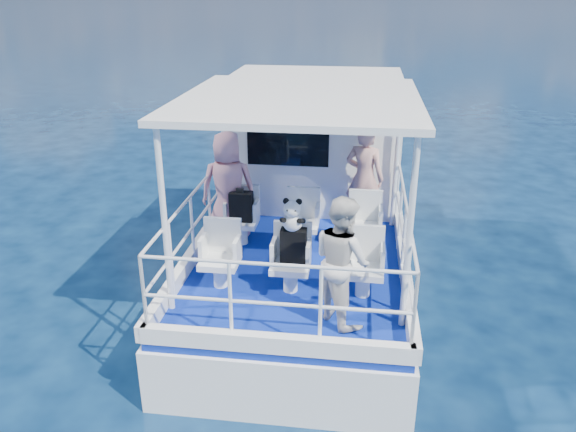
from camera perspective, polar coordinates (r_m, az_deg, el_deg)
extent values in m
plane|color=black|center=(8.55, 1.19, -9.12)|extent=(2000.00, 2000.00, 0.00)
cube|color=white|center=(9.42, 1.88, -5.97)|extent=(3.00, 7.00, 1.60)
cube|color=navy|center=(9.04, 1.95, -1.22)|extent=(2.90, 6.90, 0.10)
cube|color=white|center=(9.90, 2.80, 7.90)|extent=(2.85, 2.00, 2.20)
cube|color=white|center=(7.22, 1.21, 11.78)|extent=(3.00, 3.20, 0.08)
cylinder|color=white|center=(6.44, -12.43, -0.70)|extent=(0.07, 0.07, 2.20)
cylinder|color=white|center=(6.10, 12.22, -2.01)|extent=(0.07, 0.07, 2.20)
cylinder|color=white|center=(9.06, -6.41, 6.43)|extent=(0.07, 0.07, 2.20)
cylinder|color=white|center=(8.82, 10.98, 5.72)|extent=(0.07, 0.07, 2.20)
cube|color=white|center=(8.35, -4.74, -1.56)|extent=(0.48, 0.46, 0.38)
cube|color=white|center=(8.22, 1.41, -1.90)|extent=(0.48, 0.46, 0.38)
cube|color=white|center=(8.18, 7.69, -2.22)|extent=(0.48, 0.46, 0.38)
cube|color=white|center=(7.22, -6.89, -5.70)|extent=(0.48, 0.46, 0.38)
cube|color=white|center=(7.06, 0.25, -6.19)|extent=(0.48, 0.46, 0.38)
cube|color=white|center=(7.02, 7.61, -6.60)|extent=(0.48, 0.46, 0.38)
imported|color=pink|center=(8.28, -6.08, 2.93)|extent=(0.67, 0.52, 1.66)
imported|color=#D59489|center=(8.70, 7.76, 3.83)|extent=(0.70, 0.57, 1.66)
imported|color=silver|center=(6.26, 5.49, -4.49)|extent=(0.89, 0.92, 1.50)
cube|color=black|center=(8.17, -4.76, 0.96)|extent=(0.33, 0.19, 0.44)
cube|color=black|center=(6.84, 0.56, -3.18)|extent=(0.31, 0.18, 0.47)
cube|color=black|center=(8.08, -4.91, 2.61)|extent=(0.10, 0.06, 0.06)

